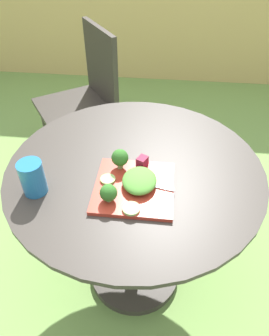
{
  "coord_description": "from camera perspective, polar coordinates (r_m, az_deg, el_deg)",
  "views": [
    {
      "loc": [
        0.09,
        -0.84,
        1.46
      ],
      "look_at": [
        0.01,
        -0.06,
        0.77
      ],
      "focal_mm": 33.36,
      "sensor_mm": 36.0,
      "label": 1
    }
  ],
  "objects": [
    {
      "name": "lettuce_mound",
      "position": [
        1.01,
        0.91,
        -2.29
      ],
      "size": [
        0.11,
        0.13,
        0.04
      ],
      "primitive_type": "ellipsoid",
      "color": "#519338",
      "rests_on": "salad_plate"
    },
    {
      "name": "bamboo_fence",
      "position": [
        3.23,
        4.98,
        26.88
      ],
      "size": [
        8.0,
        0.08,
        1.32
      ],
      "primitive_type": "cube",
      "color": "tan",
      "rests_on": "ground_plane"
    },
    {
      "name": "beet_chunk_0",
      "position": [
        1.09,
        1.42,
        1.13
      ],
      "size": [
        0.04,
        0.05,
        0.04
      ],
      "primitive_type": "cube",
      "rotation": [
        0.0,
        0.0,
        1.12
      ],
      "color": "maroon",
      "rests_on": "salad_plate"
    },
    {
      "name": "salad_plate",
      "position": [
        1.03,
        -0.07,
        -3.53
      ],
      "size": [
        0.26,
        0.26,
        0.01
      ],
      "primitive_type": "cube",
      "color": "#AD3323",
      "rests_on": "patio_table"
    },
    {
      "name": "broccoli_floret_1",
      "position": [
        1.07,
        -2.68,
        1.85
      ],
      "size": [
        0.06,
        0.06,
        0.07
      ],
      "color": "#99B770",
      "rests_on": "salad_plate"
    },
    {
      "name": "patio_table",
      "position": [
        1.3,
        0.06,
        -8.05
      ],
      "size": [
        0.92,
        0.92,
        0.73
      ],
      "color": "#38332D",
      "rests_on": "ground_plane"
    },
    {
      "name": "cucumber_slice_1",
      "position": [
        1.04,
        -4.9,
        -2.07
      ],
      "size": [
        0.05,
        0.05,
        0.01
      ],
      "primitive_type": "cylinder",
      "color": "#8EB766",
      "rests_on": "salad_plate"
    },
    {
      "name": "patio_chair",
      "position": [
        2.05,
        -8.73,
        13.72
      ],
      "size": [
        0.61,
        0.61,
        0.9
      ],
      "color": "#332D28",
      "rests_on": "ground_plane"
    },
    {
      "name": "fork",
      "position": [
        1.03,
        2.27,
        -3.03
      ],
      "size": [
        0.15,
        0.05,
        0.0
      ],
      "color": "silver",
      "rests_on": "salad_plate"
    },
    {
      "name": "drinking_glass",
      "position": [
        1.04,
        -18.05,
        -1.96
      ],
      "size": [
        0.08,
        0.08,
        0.12
      ],
      "color": "#236BA8",
      "rests_on": "patio_table"
    },
    {
      "name": "broccoli_floret_0",
      "position": [
        0.96,
        -4.77,
        -4.55
      ],
      "size": [
        0.05,
        0.05,
        0.06
      ],
      "color": "#99B770",
      "rests_on": "salad_plate"
    },
    {
      "name": "cucumber_slice_0",
      "position": [
        0.95,
        -0.6,
        -7.42
      ],
      "size": [
        0.06,
        0.06,
        0.01
      ],
      "primitive_type": "cylinder",
      "color": "#8EB766",
      "rests_on": "salad_plate"
    },
    {
      "name": "ground_plane",
      "position": [
        1.69,
        0.05,
        -18.55
      ],
      "size": [
        12.0,
        12.0,
        0.0
      ],
      "primitive_type": "plane",
      "color": "#70994C"
    }
  ]
}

